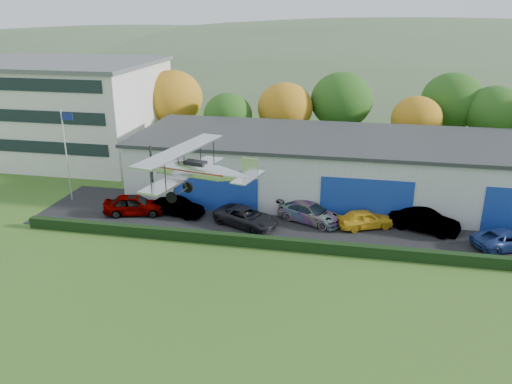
% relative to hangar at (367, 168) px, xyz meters
% --- Properties ---
extents(apron, '(48.00, 9.00, 0.05)m').
position_rel_hangar_xyz_m(apron, '(-2.00, -6.98, -2.63)').
color(apron, black).
rests_on(apron, ground).
extents(hedge, '(46.00, 0.60, 0.80)m').
position_rel_hangar_xyz_m(hedge, '(-2.00, -11.78, -2.26)').
color(hedge, black).
rests_on(hedge, ground).
extents(hangar, '(40.60, 12.60, 5.30)m').
position_rel_hangar_xyz_m(hangar, '(0.00, 0.00, 0.00)').
color(hangar, '#B2B7BC').
rests_on(hangar, ground).
extents(office_block, '(20.60, 15.60, 10.40)m').
position_rel_hangar_xyz_m(office_block, '(-33.00, 7.02, 2.56)').
color(office_block, silver).
rests_on(office_block, ground).
extents(flagpole, '(1.05, 0.10, 8.00)m').
position_rel_hangar_xyz_m(flagpole, '(-24.88, -5.98, 2.13)').
color(flagpole, silver).
rests_on(flagpole, ground).
extents(tree_belt, '(75.70, 13.22, 10.12)m').
position_rel_hangar_xyz_m(tree_belt, '(-4.15, 12.64, 2.95)').
color(tree_belt, '#3D2614').
rests_on(tree_belt, ground).
extents(distant_hills, '(430.00, 196.00, 56.00)m').
position_rel_hangar_xyz_m(distant_hills, '(-9.38, 112.02, -15.70)').
color(distant_hills, '#4C6642').
rests_on(distant_hills, ground).
extents(car_0, '(5.16, 3.08, 1.65)m').
position_rel_hangar_xyz_m(car_0, '(-18.25, -7.97, -1.78)').
color(car_0, gray).
rests_on(car_0, apron).
extents(car_1, '(4.49, 2.42, 1.41)m').
position_rel_hangar_xyz_m(car_1, '(-14.76, -7.48, -1.90)').
color(car_1, gray).
rests_on(car_1, apron).
extents(car_2, '(5.65, 4.26, 1.42)m').
position_rel_hangar_xyz_m(car_2, '(-8.94, -8.43, -1.89)').
color(car_2, black).
rests_on(car_2, apron).
extents(car_3, '(5.62, 4.05, 1.51)m').
position_rel_hangar_xyz_m(car_3, '(-4.21, -6.71, -1.85)').
color(car_3, gray).
rests_on(car_3, apron).
extents(car_4, '(4.54, 3.24, 1.43)m').
position_rel_hangar_xyz_m(car_4, '(0.03, -7.05, -1.89)').
color(car_4, gold).
rests_on(car_4, apron).
extents(car_5, '(5.31, 3.41, 1.65)m').
position_rel_hangar_xyz_m(car_5, '(4.37, -6.78, -1.78)').
color(car_5, gray).
rests_on(car_5, apron).
extents(car_6, '(5.29, 4.01, 1.33)m').
position_rel_hangar_xyz_m(car_6, '(9.70, -8.67, -1.94)').
color(car_6, navy).
rests_on(car_6, apron).
extents(biplane, '(7.21, 8.21, 3.06)m').
position_rel_hangar_xyz_m(biplane, '(-10.08, -16.39, 4.34)').
color(biplane, silver).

